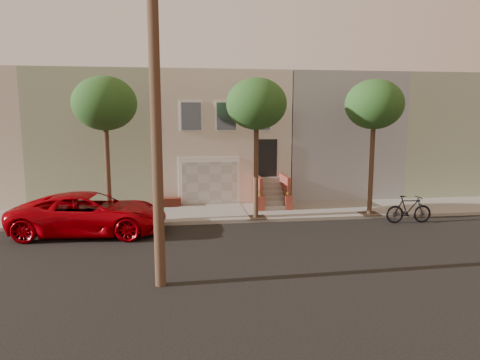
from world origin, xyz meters
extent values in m
plane|color=black|center=(0.00, 0.00, 0.00)|extent=(90.00, 90.00, 0.00)
cube|color=gray|center=(0.00, 5.35, 0.07)|extent=(40.00, 3.70, 0.15)
cube|color=beige|center=(0.00, 11.20, 3.65)|extent=(7.00, 8.00, 7.00)
cube|color=gray|center=(-6.80, 11.20, 3.65)|extent=(6.50, 8.00, 7.00)
cube|color=#94959C|center=(6.80, 11.20, 3.65)|extent=(6.50, 8.00, 7.00)
cube|color=gray|center=(13.30, 11.20, 3.65)|extent=(6.50, 8.00, 7.00)
cube|color=white|center=(-0.90, 7.22, 1.40)|extent=(3.20, 0.12, 2.50)
cube|color=#B9BAB5|center=(-0.90, 7.16, 1.30)|extent=(2.90, 0.06, 2.20)
cube|color=gray|center=(-0.90, 5.35, 0.16)|extent=(3.20, 3.70, 0.02)
cube|color=maroon|center=(-3.10, 6.90, 0.37)|extent=(1.40, 0.45, 0.44)
cube|color=black|center=(2.20, 7.17, 2.55)|extent=(1.00, 0.06, 2.00)
cube|color=#3F4751|center=(-1.80, 7.17, 4.75)|extent=(1.00, 0.06, 1.40)
cube|color=white|center=(-1.80, 7.19, 4.75)|extent=(1.15, 0.05, 1.55)
cube|color=#3F4751|center=(0.00, 7.17, 4.75)|extent=(1.00, 0.06, 1.40)
cube|color=white|center=(0.00, 7.19, 4.75)|extent=(1.15, 0.05, 1.55)
cube|color=#3F4751|center=(1.80, 7.17, 4.75)|extent=(1.00, 0.06, 1.40)
cube|color=white|center=(1.80, 7.19, 4.75)|extent=(1.15, 0.05, 1.55)
cube|color=gray|center=(2.20, 5.38, 0.25)|extent=(1.20, 0.28, 0.20)
cube|color=gray|center=(2.20, 5.66, 0.45)|extent=(1.20, 0.28, 0.20)
cube|color=gray|center=(2.20, 5.94, 0.65)|extent=(1.20, 0.28, 0.20)
cube|color=gray|center=(2.20, 6.22, 0.85)|extent=(1.20, 0.28, 0.20)
cube|color=gray|center=(2.20, 6.50, 1.05)|extent=(1.20, 0.28, 0.20)
cube|color=gray|center=(2.20, 6.78, 1.25)|extent=(1.20, 0.28, 0.20)
cube|color=gray|center=(2.20, 7.06, 1.45)|extent=(1.20, 0.28, 0.20)
cube|color=brown|center=(1.50, 6.22, 0.95)|extent=(0.18, 1.96, 1.60)
cube|color=brown|center=(2.90, 6.22, 0.95)|extent=(0.18, 1.96, 1.60)
cube|color=brown|center=(1.50, 5.34, 0.50)|extent=(0.35, 0.35, 0.70)
imported|color=#24491A|center=(1.50, 5.34, 1.07)|extent=(0.40, 0.35, 0.45)
cube|color=brown|center=(2.90, 5.34, 0.50)|extent=(0.35, 0.35, 0.70)
imported|color=#24491A|center=(2.90, 5.34, 1.07)|extent=(0.41, 0.35, 0.45)
cube|color=#2D2116|center=(-5.50, 3.90, 0.15)|extent=(0.90, 0.90, 0.02)
cylinder|color=#3B261A|center=(-5.50, 3.90, 2.25)|extent=(0.22, 0.22, 4.20)
ellipsoid|color=#24491A|center=(-5.50, 3.90, 5.30)|extent=(2.70, 2.57, 2.29)
cube|color=#2D2116|center=(1.00, 3.90, 0.15)|extent=(0.90, 0.90, 0.02)
cylinder|color=#3B261A|center=(1.00, 3.90, 2.25)|extent=(0.22, 0.22, 4.20)
ellipsoid|color=#24491A|center=(1.00, 3.90, 5.30)|extent=(2.70, 2.57, 2.29)
cube|color=#2D2116|center=(6.50, 3.90, 0.15)|extent=(0.90, 0.90, 0.02)
cylinder|color=#3B261A|center=(6.50, 3.90, 2.25)|extent=(0.22, 0.22, 4.20)
ellipsoid|color=#24491A|center=(6.50, 3.90, 5.30)|extent=(2.70, 2.57, 2.29)
cylinder|color=#483121|center=(-3.00, -3.20, 5.00)|extent=(0.30, 0.30, 10.00)
imported|color=#AD0009|center=(-6.07, 2.65, 0.85)|extent=(6.30, 3.29, 1.69)
imported|color=black|center=(7.72, 2.53, 0.63)|extent=(2.12, 0.69, 1.26)
camera|label=1|loc=(-2.34, -15.01, 4.79)|focal=32.03mm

